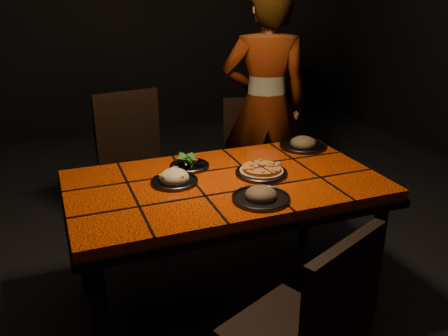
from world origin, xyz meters
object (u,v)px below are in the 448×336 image
object	(u,v)px
chair_far_left	(135,157)
chair_near	(312,328)
plate_pizza	(261,171)
diner	(265,106)
dining_table	(225,194)
plate_pasta	(174,179)
chair_far_right	(252,152)

from	to	relation	value
chair_far_left	chair_near	bearing A→B (deg)	-91.71
plate_pizza	diner	bearing A→B (deg)	63.32
dining_table	chair_near	distance (m)	0.94
chair_far_left	plate_pizza	size ratio (longest dim) A/B	3.65
chair_far_left	dining_table	bearing A→B (deg)	-83.09
dining_table	plate_pasta	bearing A→B (deg)	167.21
chair_near	diner	world-z (taller)	diner
chair_near	plate_pizza	distance (m)	0.99
plate_pizza	dining_table	bearing A→B (deg)	-179.89
dining_table	chair_far_left	size ratio (longest dim) A/B	1.59
chair_far_right	plate_pasta	world-z (taller)	chair_far_right
chair_far_right	plate_pizza	distance (m)	1.04
plate_pizza	plate_pasta	xyz separation A→B (m)	(-0.46, 0.06, 0.00)
dining_table	chair_far_left	world-z (taller)	chair_far_left
dining_table	diner	distance (m)	1.18
dining_table	plate_pasta	world-z (taller)	plate_pasta
chair_far_left	plate_pizza	xyz separation A→B (m)	(0.50, -0.97, 0.19)
plate_pizza	chair_near	bearing A→B (deg)	-103.98
plate_pizza	chair_far_left	bearing A→B (deg)	117.05
diner	chair_far_right	bearing A→B (deg)	25.63
diner	plate_pizza	size ratio (longest dim) A/B	6.16
dining_table	plate_pasta	xyz separation A→B (m)	(-0.26, 0.06, 0.10)
chair_near	plate_pasta	xyz separation A→B (m)	(-0.23, 0.99, 0.23)
chair_far_left	plate_pasta	bearing A→B (deg)	-97.54
dining_table	plate_pasta	distance (m)	0.28
chair_near	chair_far_right	xyz separation A→B (m)	(0.60, 1.87, -0.02)
chair_far_right	plate_pizza	bearing A→B (deg)	-94.98
chair_near	plate_pizza	xyz separation A→B (m)	(0.23, 0.93, 0.23)
chair_far_left	plate_pasta	world-z (taller)	chair_far_left
chair_far_right	plate_pizza	world-z (taller)	chair_far_right
chair_far_left	diner	world-z (taller)	diner
chair_far_right	chair_far_left	bearing A→B (deg)	-165.78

